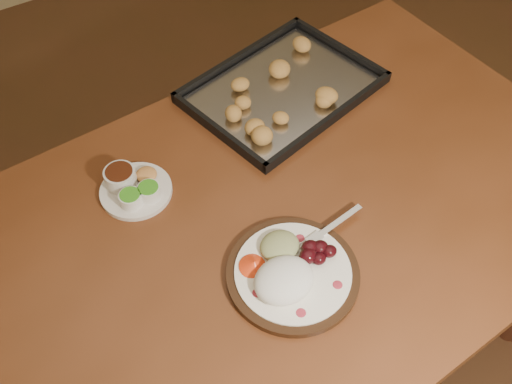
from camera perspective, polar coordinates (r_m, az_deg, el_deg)
ground at (r=2.06m, az=3.76°, el=-5.56°), size 4.00×4.00×0.00m
dining_table at (r=1.29m, az=1.76°, el=-4.84°), size 1.55×0.98×0.75m
dinner_plate at (r=1.11m, az=3.38°, el=-7.94°), size 0.34×0.26×0.06m
condiment_saucer at (r=1.26m, az=-12.20°, el=0.51°), size 0.16×0.16×0.05m
baking_tray at (r=1.46m, az=2.70°, el=10.39°), size 0.51×0.42×0.05m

